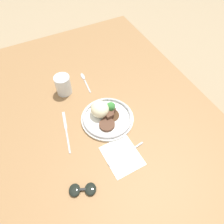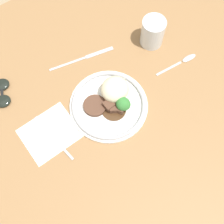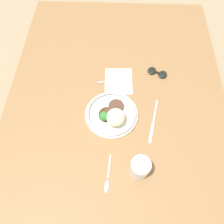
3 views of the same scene
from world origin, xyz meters
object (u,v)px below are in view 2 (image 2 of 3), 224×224
at_px(juice_glass, 152,33).
at_px(knife, 84,58).
at_px(spoon, 184,61).
at_px(sunglasses, 2,93).
at_px(fork, 50,134).
at_px(plate, 111,101).

distance_m(juice_glass, knife, 0.23).
relative_size(spoon, sunglasses, 1.37).
bearing_deg(spoon, knife, 148.26).
bearing_deg(knife, spoon, -24.40).
height_order(knife, sunglasses, sunglasses).
relative_size(juice_glass, sunglasses, 0.89).
bearing_deg(knife, juice_glass, -6.07).
bearing_deg(sunglasses, spoon, 0.20).
bearing_deg(knife, fork, -132.11).
bearing_deg(spoon, sunglasses, 161.73).
xyz_separation_m(juice_glass, spoon, (0.04, -0.12, -0.04)).
height_order(juice_glass, sunglasses, juice_glass).
relative_size(fork, sunglasses, 1.57).
bearing_deg(juice_glass, plate, -154.54).
bearing_deg(spoon, fork, -179.03).
xyz_separation_m(knife, sunglasses, (-0.27, 0.03, 0.01)).
relative_size(plate, knife, 1.09).
relative_size(knife, spoon, 1.43).
height_order(plate, juice_glass, juice_glass).
bearing_deg(juice_glass, sunglasses, 168.05).
xyz_separation_m(plate, juice_glass, (0.23, 0.11, 0.02)).
bearing_deg(sunglasses, knife, 15.91).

